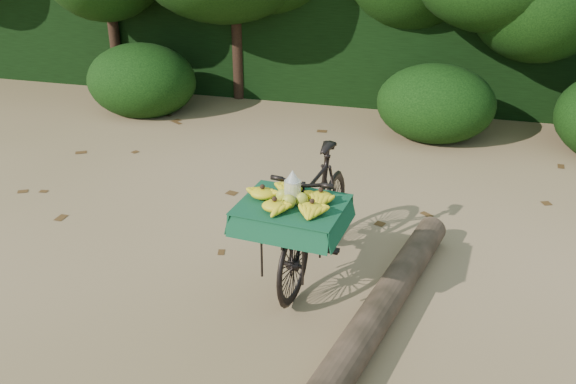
# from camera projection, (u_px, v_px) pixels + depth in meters

# --- Properties ---
(ground) EXTENTS (80.00, 80.00, 0.00)m
(ground) POSITION_uv_depth(u_px,v_px,m) (224.00, 288.00, 5.26)
(ground) COLOR tan
(ground) RESTS_ON ground
(vendor_bicycle) EXTENTS (0.85, 1.90, 1.12)m
(vendor_bicycle) POSITION_uv_depth(u_px,v_px,m) (315.00, 213.00, 5.30)
(vendor_bicycle) COLOR black
(vendor_bicycle) RESTS_ON ground
(fallen_log) EXTENTS (1.06, 3.69, 0.27)m
(fallen_log) POSITION_uv_depth(u_px,v_px,m) (361.00, 338.00, 4.45)
(fallen_log) COLOR brown
(fallen_log) RESTS_ON ground
(hedge_backdrop) EXTENTS (26.00, 1.80, 1.80)m
(hedge_backdrop) POSITION_uv_depth(u_px,v_px,m) (355.00, 40.00, 10.36)
(hedge_backdrop) COLOR black
(hedge_backdrop) RESTS_ON ground
(bush_clumps) EXTENTS (8.80, 1.70, 0.90)m
(bush_clumps) POSITION_uv_depth(u_px,v_px,m) (364.00, 102.00, 8.69)
(bush_clumps) COLOR black
(bush_clumps) RESTS_ON ground
(leaf_litter) EXTENTS (7.00, 7.30, 0.01)m
(leaf_litter) POSITION_uv_depth(u_px,v_px,m) (248.00, 250.00, 5.83)
(leaf_litter) COLOR #4D3014
(leaf_litter) RESTS_ON ground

